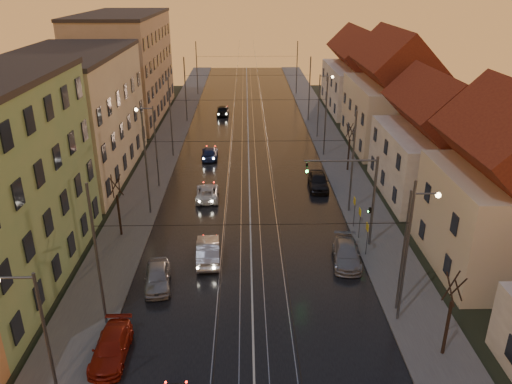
{
  "coord_description": "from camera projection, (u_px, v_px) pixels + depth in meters",
  "views": [
    {
      "loc": [
        -0.32,
        -15.06,
        18.76
      ],
      "look_at": [
        0.47,
        21.48,
        3.05
      ],
      "focal_mm": 35.0,
      "sensor_mm": 36.0,
      "label": 1
    }
  ],
  "objects": [
    {
      "name": "road",
      "position": [
        249.0,
        153.0,
        57.98
      ],
      "size": [
        16.0,
        120.0,
        0.04
      ],
      "primitive_type": "cube",
      "color": "black",
      "rests_on": "ground"
    },
    {
      "name": "sidewalk_left",
      "position": [
        162.0,
        153.0,
        57.76
      ],
      "size": [
        4.0,
        120.0,
        0.15
      ],
      "primitive_type": "cube",
      "color": "#4C4C4C",
      "rests_on": "ground"
    },
    {
      "name": "sidewalk_right",
      "position": [
        334.0,
        152.0,
        58.16
      ],
      "size": [
        4.0,
        120.0,
        0.15
      ],
      "primitive_type": "cube",
      "color": "#4C4C4C",
      "rests_on": "ground"
    },
    {
      "name": "tram_rail_0",
      "position": [
        230.0,
        153.0,
        57.93
      ],
      "size": [
        0.06,
        120.0,
        0.03
      ],
      "primitive_type": "cube",
      "color": "gray",
      "rests_on": "road"
    },
    {
      "name": "tram_rail_1",
      "position": [
        242.0,
        153.0,
        57.96
      ],
      "size": [
        0.06,
        120.0,
        0.03
      ],
      "primitive_type": "cube",
      "color": "gray",
      "rests_on": "road"
    },
    {
      "name": "tram_rail_2",
      "position": [
        255.0,
        153.0,
        57.99
      ],
      "size": [
        0.06,
        120.0,
        0.03
      ],
      "primitive_type": "cube",
      "color": "gray",
      "rests_on": "road"
    },
    {
      "name": "tram_rail_3",
      "position": [
        267.0,
        153.0,
        58.01
      ],
      "size": [
        0.06,
        120.0,
        0.03
      ],
      "primitive_type": "cube",
      "color": "gray",
      "rests_on": "road"
    },
    {
      "name": "apartment_left_2",
      "position": [
        74.0,
        117.0,
        49.76
      ],
      "size": [
        10.0,
        20.0,
        12.0
      ],
      "primitive_type": "cube",
      "color": "beige",
      "rests_on": "ground"
    },
    {
      "name": "apartment_left_3",
      "position": [
        125.0,
        67.0,
        71.41
      ],
      "size": [
        10.0,
        24.0,
        14.0
      ],
      "primitive_type": "cube",
      "color": "#9B8364",
      "rests_on": "ground"
    },
    {
      "name": "house_right_1",
      "position": [
        506.0,
        195.0,
        33.21
      ],
      "size": [
        8.67,
        10.2,
        10.8
      ],
      "color": "beige",
      "rests_on": "ground"
    },
    {
      "name": "house_right_2",
      "position": [
        435.0,
        146.0,
        45.47
      ],
      "size": [
        9.18,
        12.24,
        9.2
      ],
      "color": "beige",
      "rests_on": "ground"
    },
    {
      "name": "house_right_3",
      "position": [
        392.0,
        97.0,
        58.79
      ],
      "size": [
        9.18,
        14.28,
        11.5
      ],
      "color": "beige",
      "rests_on": "ground"
    },
    {
      "name": "house_right_4",
      "position": [
        359.0,
        76.0,
        75.63
      ],
      "size": [
        9.18,
        16.32,
        10.0
      ],
      "color": "beige",
      "rests_on": "ground"
    },
    {
      "name": "catenary_pole_l_1",
      "position": [
        97.0,
        258.0,
        27.57
      ],
      "size": [
        0.16,
        0.16,
        9.0
      ],
      "primitive_type": "cylinder",
      "color": "#595B60",
      "rests_on": "ground"
    },
    {
      "name": "catenary_pole_r_1",
      "position": [
        406.0,
        255.0,
        27.91
      ],
      "size": [
        0.16,
        0.16,
        9.0
      ],
      "primitive_type": "cylinder",
      "color": "#595B60",
      "rests_on": "ground"
    },
    {
      "name": "catenary_pole_l_2",
      "position": [
        146.0,
        165.0,
        41.35
      ],
      "size": [
        0.16,
        0.16,
        9.0
      ],
      "primitive_type": "cylinder",
      "color": "#595B60",
      "rests_on": "ground"
    },
    {
      "name": "catenary_pole_r_2",
      "position": [
        352.0,
        163.0,
        41.69
      ],
      "size": [
        0.16,
        0.16,
        9.0
      ],
      "primitive_type": "cylinder",
      "color": "#595B60",
      "rests_on": "ground"
    },
    {
      "name": "catenary_pole_l_3",
      "position": [
        171.0,
        118.0,
        55.13
      ],
      "size": [
        0.16,
        0.16,
        9.0
      ],
      "primitive_type": "cylinder",
      "color": "#595B60",
      "rests_on": "ground"
    },
    {
      "name": "catenary_pole_r_3",
      "position": [
        326.0,
        117.0,
        55.47
      ],
      "size": [
        0.16,
        0.16,
        9.0
      ],
      "primitive_type": "cylinder",
      "color": "#595B60",
      "rests_on": "ground"
    },
    {
      "name": "catenary_pole_l_4",
      "position": [
        185.0,
        90.0,
        68.9
      ],
      "size": [
        0.16,
        0.16,
        9.0
      ],
      "primitive_type": "cylinder",
      "color": "#595B60",
      "rests_on": "ground"
    },
    {
      "name": "catenary_pole_r_4",
      "position": [
        309.0,
        90.0,
        69.24
      ],
      "size": [
        0.16,
        0.16,
        9.0
      ],
      "primitive_type": "cylinder",
      "color": "#595B60",
      "rests_on": "ground"
    },
    {
      "name": "catenary_pole_l_5",
      "position": [
        197.0,
        68.0,
        85.44
      ],
      "size": [
        0.16,
        0.16,
        9.0
      ],
      "primitive_type": "cylinder",
      "color": "#595B60",
      "rests_on": "ground"
    },
    {
      "name": "catenary_pole_r_5",
      "position": [
        297.0,
        68.0,
        85.78
      ],
      "size": [
        0.16,
        0.16,
        9.0
      ],
      "primitive_type": "cylinder",
      "color": "#595B60",
      "rests_on": "ground"
    },
    {
      "name": "street_lamp_0",
      "position": [
        39.0,
        336.0,
        20.98
      ],
      "size": [
        1.75,
        0.32,
        8.0
      ],
      "color": "#595B60",
      "rests_on": "ground"
    },
    {
      "name": "street_lamp_1",
      "position": [
        410.0,
        240.0,
        28.69
      ],
      "size": [
        1.75,
        0.32,
        8.0
      ],
      "color": "#595B60",
      "rests_on": "ground"
    },
    {
      "name": "street_lamp_2",
      "position": [
        152.0,
        139.0,
        46.7
      ],
      "size": [
        1.75,
        0.32,
        8.0
      ],
      "color": "#595B60",
      "rests_on": "ground"
    },
    {
      "name": "street_lamp_3",
      "position": [
        321.0,
        100.0,
        61.75
      ],
      "size": [
        1.75,
        0.32,
        8.0
      ],
      "color": "#595B60",
      "rests_on": "ground"
    },
    {
      "name": "traffic_light_mast",
      "position": [
        361.0,
        190.0,
        36.13
      ],
      "size": [
        5.3,
        0.32,
        7.2
      ],
      "color": "#595B60",
      "rests_on": "ground"
    },
    {
      "name": "bare_tree_0",
      "position": [
        118.0,
        207.0,
        38.44
      ],
      "size": [
        1.09,
        1.09,
        5.11
      ],
      "color": "black",
      "rests_on": "ground"
    },
    {
      "name": "bare_tree_1",
      "position": [
        449.0,
        317.0,
        25.98
      ],
      "size": [
        1.09,
        1.09,
        5.11
      ],
      "color": "black",
      "rests_on": "ground"
    },
    {
      "name": "bare_tree_2",
      "position": [
        349.0,
        149.0,
        51.71
      ],
      "size": [
        1.09,
        1.09,
        5.11
      ],
      "color": "black",
      "rests_on": "ground"
    },
    {
      "name": "driving_car_1",
      "position": [
        208.0,
        250.0,
        35.82
      ],
      "size": [
        1.91,
        4.71,
        1.52
      ],
      "primitive_type": "imported",
      "rotation": [
        0.0,
        0.0,
        3.21
      ],
      "color": "#9F9EA3",
      "rests_on": "ground"
    },
    {
      "name": "driving_car_2",
      "position": [
        207.0,
        192.0,
        45.88
      ],
      "size": [
        2.19,
        4.46,
        1.22
      ],
      "primitive_type": "imported",
      "rotation": [
        0.0,
        0.0,
        3.18
      ],
      "color": "silver",
      "rests_on": "ground"
    },
    {
      "name": "driving_car_3",
      "position": [
        210.0,
        153.0,
        56.2
      ],
      "size": [
        1.88,
        4.37,
        1.25
      ],
      "primitive_type": "imported",
      "rotation": [
        0.0,
        0.0,
        3.17
      ],
      "color": "navy",
      "rests_on": "ground"
    },
    {
      "name": "driving_car_4",
      "position": [
        223.0,
        110.0,
        73.88
      ],
      "size": [
        1.81,
        4.41,
        1.5
      ],
      "primitive_type": "imported",
      "rotation": [
        0.0,
        0.0,
        3.13
      ],
      "color": "black",
      "rests_on": "ground"
    },
    {
      "name": "parked_left_2",
      "position": [
        111.0,
        348.0,
        26.59
      ],
      "size": [
        1.78,
        4.33,
        1.25
      ],
      "primitive_type": "imported",
      "rotation": [
        0.0,
        0.0,
        0.01
      ],
      "color": "maroon",
      "rests_on": "ground"
    },
    {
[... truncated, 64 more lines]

